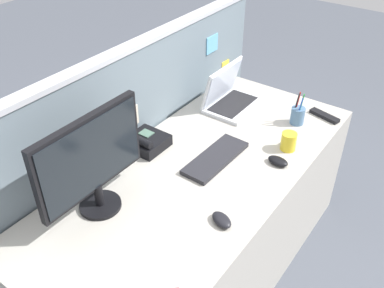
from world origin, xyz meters
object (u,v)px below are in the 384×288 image
desk_phone (146,142)px  computer_mouse_right_hand (278,161)px  laptop (229,96)px  coffee_mug (289,141)px  computer_mouse_left_hand (222,220)px  tv_remote (324,116)px  pen_cup (298,115)px  keyboard_main (216,158)px  desktop_monitor (91,160)px

desk_phone → computer_mouse_right_hand: 0.64m
laptop → coffee_mug: bearing=-112.3°
laptop → computer_mouse_left_hand: size_ratio=3.25×
desk_phone → computer_mouse_right_hand: (0.26, -0.58, -0.02)m
desk_phone → tv_remote: desk_phone is taller
computer_mouse_left_hand → tv_remote: size_ratio=0.59×
tv_remote → pen_cup: bearing=159.2°
computer_mouse_right_hand → computer_mouse_left_hand: size_ratio=1.00×
computer_mouse_left_hand → coffee_mug: size_ratio=0.89×
computer_mouse_right_hand → pen_cup: pen_cup is taller
laptop → computer_mouse_right_hand: 0.57m
tv_remote → laptop: bearing=125.6°
computer_mouse_left_hand → tv_remote: computer_mouse_left_hand is taller
laptop → desk_phone: (-0.58, 0.11, -0.03)m
desk_phone → tv_remote: (0.78, -0.60, -0.02)m
keyboard_main → pen_cup: pen_cup is taller
computer_mouse_right_hand → desktop_monitor: bearing=149.7°
desktop_monitor → tv_remote: (1.21, -0.49, -0.23)m
desktop_monitor → desk_phone: 0.49m
pen_cup → coffee_mug: size_ratio=1.66×
pen_cup → tv_remote: size_ratio=1.10×
computer_mouse_right_hand → laptop: bearing=59.6°
desktop_monitor → computer_mouse_left_hand: desktop_monitor is taller
keyboard_main → computer_mouse_right_hand: 0.29m
pen_cup → desk_phone: bearing=141.5°
computer_mouse_right_hand → tv_remote: (0.52, -0.02, -0.01)m
desk_phone → coffee_mug: bearing=-55.2°
computer_mouse_left_hand → keyboard_main: bearing=58.8°
desktop_monitor → desk_phone: size_ratio=2.83×
keyboard_main → tv_remote: bearing=-20.9°
computer_mouse_left_hand → pen_cup: 0.85m
keyboard_main → laptop: bearing=26.4°
desktop_monitor → computer_mouse_left_hand: bearing=-65.3°
laptop → desk_phone: size_ratio=1.82×
keyboard_main → coffee_mug: bearing=-38.7°
computer_mouse_right_hand → desk_phone: bearing=118.0°
computer_mouse_left_hand → pen_cup: bearing=26.9°
computer_mouse_left_hand → desktop_monitor: bearing=137.1°
desktop_monitor → laptop: desktop_monitor is taller
laptop → keyboard_main: laptop is taller
computer_mouse_right_hand → keyboard_main: bearing=123.9°
desk_phone → coffee_mug: desk_phone is taller
laptop → desk_phone: laptop is taller
pen_cup → tv_remote: 0.18m
laptop → computer_mouse_left_hand: laptop is taller
keyboard_main → computer_mouse_left_hand: bearing=-142.1°
laptop → computer_mouse_right_hand: size_ratio=3.25×
tv_remote → coffee_mug: 0.39m
computer_mouse_right_hand → coffee_mug: bearing=10.1°
computer_mouse_right_hand → coffee_mug: size_ratio=0.89×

